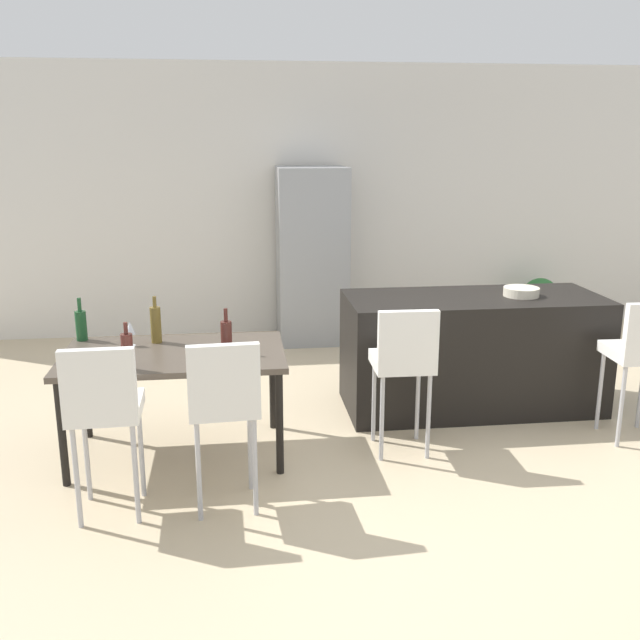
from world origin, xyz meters
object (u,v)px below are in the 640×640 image
at_px(dining_chair_near, 103,404).
at_px(wine_bottle_near, 127,351).
at_px(kitchen_island, 472,352).
at_px(wine_glass_left, 130,328).
at_px(wine_bottle_corner, 156,324).
at_px(potted_plant, 540,300).
at_px(dining_table, 174,361).
at_px(wine_bottle_inner, 226,336).
at_px(wine_bottle_far, 81,325).
at_px(dining_chair_far, 224,398).
at_px(bar_chair_left, 404,358).
at_px(fruit_bowl, 521,292).
at_px(refrigerator, 312,255).

height_order(dining_chair_near, wine_bottle_near, dining_chair_near).
distance_m(kitchen_island, wine_glass_left, 2.67).
distance_m(wine_bottle_corner, potted_plant, 4.69).
xyz_separation_m(dining_table, dining_chair_near, (-0.33, -0.80, 0.02)).
height_order(wine_bottle_near, wine_bottle_inner, wine_bottle_near).
bearing_deg(wine_bottle_far, wine_bottle_corner, -12.98).
height_order(dining_chair_far, wine_bottle_inner, dining_chair_far).
xyz_separation_m(bar_chair_left, wine_bottle_corner, (-1.68, 0.43, 0.17)).
bearing_deg(dining_chair_near, kitchen_island, 28.37).
relative_size(dining_chair_near, wine_glass_left, 6.03).
distance_m(kitchen_island, wine_bottle_near, 2.76).
distance_m(kitchen_island, potted_plant, 2.60).
xyz_separation_m(dining_chair_far, wine_bottle_corner, (-0.47, 1.05, 0.17)).
bearing_deg(wine_bottle_far, fruit_bowl, 3.69).
bearing_deg(wine_glass_left, dining_chair_far, -57.08).
height_order(bar_chair_left, refrigerator, refrigerator).
xyz_separation_m(bar_chair_left, wine_bottle_far, (-2.21, 0.56, 0.16)).
distance_m(wine_bottle_far, wine_glass_left, 0.41).
distance_m(bar_chair_left, dining_table, 1.55).
xyz_separation_m(wine_bottle_corner, wine_bottle_inner, (0.49, -0.30, -0.02)).
height_order(dining_chair_near, fruit_bowl, dining_chair_near).
bearing_deg(dining_chair_far, dining_chair_near, -179.99).
bearing_deg(wine_glass_left, wine_bottle_corner, 20.71).
bearing_deg(fruit_bowl, wine_bottle_far, -176.31).
bearing_deg(wine_glass_left, wine_bottle_inner, -19.72).
relative_size(dining_chair_near, dining_chair_far, 1.00).
bearing_deg(wine_bottle_near, dining_table, 53.76).
bearing_deg(wine_bottle_corner, refrigerator, 60.93).
height_order(bar_chair_left, wine_bottle_inner, bar_chair_left).
xyz_separation_m(dining_chair_near, wine_bottle_inner, (0.68, 0.75, 0.16)).
bearing_deg(refrigerator, potted_plant, -0.22).
distance_m(dining_chair_far, wine_bottle_far, 1.55).
relative_size(wine_bottle_near, wine_bottle_corner, 0.92).
bearing_deg(wine_bottle_far, dining_table, -29.38).
height_order(dining_chair_near, wine_glass_left, dining_chair_near).
bearing_deg(fruit_bowl, wine_bottle_near, -162.24).
bearing_deg(wine_glass_left, kitchen_island, 9.40).
distance_m(bar_chair_left, wine_bottle_far, 2.28).
bearing_deg(wine_bottle_far, potted_plant, 27.67).
height_order(kitchen_island, fruit_bowl, fruit_bowl).
relative_size(kitchen_island, refrigerator, 1.10).
bearing_deg(wine_bottle_near, potted_plant, 37.05).
bearing_deg(dining_table, fruit_bowl, 12.51).
bearing_deg(potted_plant, wine_bottle_near, -142.95).
bearing_deg(dining_chair_far, bar_chair_left, 27.28).
bearing_deg(wine_bottle_inner, wine_bottle_far, 157.58).
bearing_deg(potted_plant, wine_bottle_inner, -141.31).
xyz_separation_m(dining_chair_near, wine_glass_left, (0.03, 0.99, 0.17)).
relative_size(dining_chair_far, wine_bottle_corner, 3.16).
distance_m(dining_chair_far, potted_plant, 4.97).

